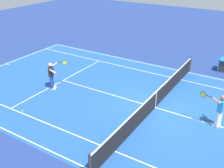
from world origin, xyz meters
name	(u,v)px	position (x,y,z in m)	size (l,w,h in m)	color
ground_plane	(155,108)	(0.00, 0.00, 0.00)	(60.00, 60.00, 0.00)	navy
court_slab	(155,108)	(0.00, 0.00, 0.00)	(24.20, 11.40, 0.00)	#1E4C93
court_line_markings	(155,108)	(0.00, 0.00, 0.00)	(23.85, 11.05, 0.01)	white
tennis_net	(156,99)	(0.00, 0.00, 0.49)	(0.10, 11.70, 1.08)	#2D2D33
tennis_player_near	(52,74)	(6.14, 1.17, 0.93)	(0.83, 1.03, 1.70)	navy
tennis_player_far	(220,109)	(-3.14, 0.03, 0.93)	(1.15, 0.76, 1.70)	white
tennis_ball	(22,111)	(5.63, 4.00, 0.03)	(0.07, 0.07, 0.07)	#CCE01E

